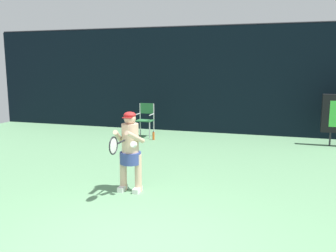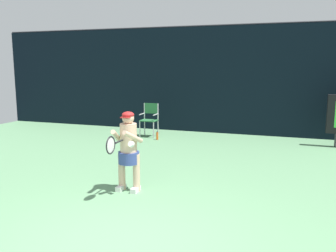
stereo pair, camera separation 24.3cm
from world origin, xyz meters
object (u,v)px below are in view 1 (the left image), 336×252
tennis_player (130,148)px  tennis_racket (114,145)px  umpire_chair (145,118)px  water_bottle (153,136)px

tennis_player → tennis_racket: (-0.05, -0.56, 0.17)m
umpire_chair → tennis_racket: size_ratio=1.79×
umpire_chair → tennis_player: 5.25m
umpire_chair → water_bottle: 0.80m
umpire_chair → tennis_racket: bearing=-74.6°
water_bottle → tennis_racket: tennis_racket is taller
water_bottle → tennis_player: bearing=-75.8°
umpire_chair → tennis_player: size_ratio=0.73×
tennis_player → tennis_racket: size_ratio=2.47×
water_bottle → tennis_racket: 5.30m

